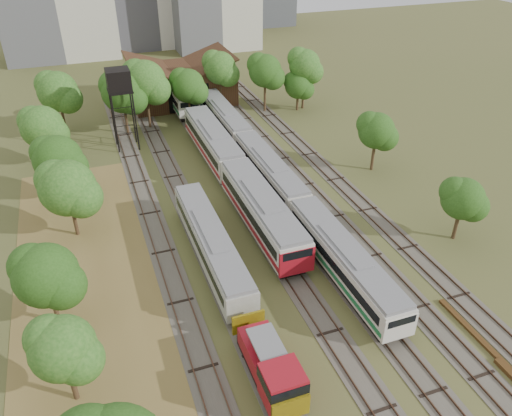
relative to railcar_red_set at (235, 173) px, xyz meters
name	(u,v)px	position (x,y,z in m)	size (l,w,h in m)	color
ground	(375,356)	(2.00, -26.74, -2.13)	(240.00, 240.00, 0.00)	#475123
dry_grass_patch	(109,342)	(-16.00, -18.74, -2.11)	(14.00, 60.00, 0.04)	brown
tracks	(251,195)	(1.33, -1.74, -2.09)	(24.60, 80.00, 0.19)	#4C473D
railcar_red_set	(235,173)	(0.00, 0.00, 0.00)	(3.25, 34.57, 4.03)	black
railcar_green_set	(269,172)	(4.00, -0.53, -0.30)	(2.80, 52.07, 3.46)	black
railcar_rear	(178,93)	(0.00, 29.20, -0.04)	(3.19, 16.08, 3.96)	black
shunter_locomotive	(272,370)	(-6.00, -26.61, -0.53)	(2.58, 8.10, 3.37)	black
old_grey_coach	(211,244)	(-6.00, -11.76, -0.29)	(2.74, 18.00, 3.38)	black
water_tower	(119,82)	(-9.87, 15.90, 6.70)	(3.03, 3.03, 10.48)	black
rail_pile_far	(471,330)	(10.20, -27.13, -2.02)	(0.45, 7.12, 0.23)	#4E3216
maintenance_shed	(181,83)	(1.00, 31.24, 0.78)	(16.45, 11.55, 7.58)	#3D1E16
tree_band_left	(61,220)	(-18.09, -8.59, 3.05)	(8.67, 52.10, 8.94)	#382616
tree_band_far	(176,80)	(-1.49, 22.36, 4.15)	(40.82, 10.42, 9.70)	#382616
tree_band_right	(365,128)	(17.18, 1.43, 2.39)	(4.42, 41.42, 7.26)	#382616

